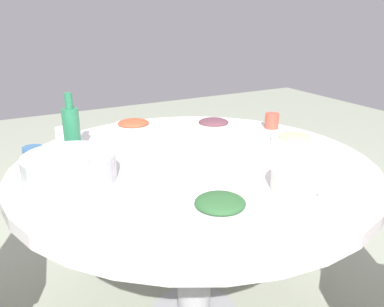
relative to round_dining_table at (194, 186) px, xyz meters
name	(u,v)px	position (x,y,z in m)	size (l,w,h in m)	color
round_dining_table	(194,186)	(0.00, 0.00, 0.00)	(1.33, 1.33, 0.73)	#99999E
rice_bowl	(70,167)	(-0.05, -0.44, 0.15)	(0.30, 0.30, 0.10)	#B2B5BA
soup_bowl	(315,180)	(0.39, 0.22, 0.13)	(0.27, 0.27, 0.07)	white
dish_greens	(220,206)	(0.38, -0.13, 0.12)	(0.19, 0.19, 0.05)	silver
dish_eggplant	(214,124)	(-0.35, 0.30, 0.12)	(0.20, 0.20, 0.04)	silver
dish_stirfry	(134,125)	(-0.53, -0.04, 0.12)	(0.20, 0.20, 0.04)	white
dish_noodles	(294,138)	(-0.01, 0.49, 0.11)	(0.20, 0.20, 0.03)	white
green_bottle	(72,128)	(-0.33, -0.37, 0.20)	(0.07, 0.07, 0.24)	#28764E
tea_cup_near	(272,121)	(-0.22, 0.54, 0.14)	(0.06, 0.06, 0.07)	#D04B39
tea_cup_far	(63,135)	(-0.48, -0.38, 0.13)	(0.06, 0.06, 0.06)	silver
tea_cup_side	(34,155)	(-0.27, -0.53, 0.13)	(0.07, 0.07, 0.06)	#325E8D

